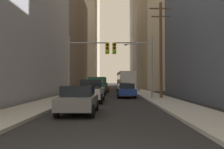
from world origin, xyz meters
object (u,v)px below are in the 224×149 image
object	(u,v)px
city_bus	(125,80)
sedan_grey	(79,100)
sedan_navy	(124,88)
sedan_red	(103,87)
pickup_truck_white	(91,91)
traffic_signal_near_right	(135,57)
sedan_blue	(126,90)
traffic_signal_near_left	(87,57)
cargo_van_green	(98,85)

from	to	relation	value
city_bus	sedan_grey	xyz separation A→B (m)	(-3.89, -31.43, -1.16)
city_bus	sedan_navy	xyz separation A→B (m)	(-0.59, -9.13, -1.16)
sedan_grey	sedan_red	bearing A→B (deg)	89.99
city_bus	sedan_red	xyz separation A→B (m)	(-3.88, -5.64, -1.16)
pickup_truck_white	traffic_signal_near_right	distance (m)	5.58
pickup_truck_white	sedan_blue	distance (m)	6.41
city_bus	traffic_signal_near_left	distance (m)	22.09
sedan_navy	pickup_truck_white	bearing A→B (deg)	-102.77
cargo_van_green	sedan_grey	xyz separation A→B (m)	(0.21, -18.16, -0.52)
sedan_grey	traffic_signal_near_left	distance (m)	10.49
sedan_red	pickup_truck_white	bearing A→B (deg)	-90.24
pickup_truck_white	traffic_signal_near_left	size ratio (longest dim) A/B	0.90
cargo_van_green	traffic_signal_near_left	bearing A→B (deg)	-93.59
city_bus	sedan_blue	size ratio (longest dim) A/B	2.72
pickup_truck_white	cargo_van_green	xyz separation A→B (m)	(-0.14, 10.75, 0.35)
cargo_van_green	sedan_navy	size ratio (longest dim) A/B	1.23
sedan_blue	pickup_truck_white	bearing A→B (deg)	-120.37
city_bus	sedan_red	size ratio (longest dim) A/B	2.72
traffic_signal_near_left	traffic_signal_near_right	world-z (taller)	same
pickup_truck_white	traffic_signal_near_right	xyz separation A→B (m)	(3.89, 2.52, 3.11)
pickup_truck_white	traffic_signal_near_right	world-z (taller)	traffic_signal_near_right
city_bus	pickup_truck_white	world-z (taller)	city_bus
traffic_signal_near_right	traffic_signal_near_left	bearing A→B (deg)	180.00
sedan_navy	traffic_signal_near_left	xyz separation A→B (m)	(-4.03, -12.36, 3.28)
sedan_navy	traffic_signal_near_right	size ratio (longest dim) A/B	0.71
sedan_navy	sedan_red	world-z (taller)	same
cargo_van_green	traffic_signal_near_left	world-z (taller)	traffic_signal_near_left
sedan_grey	sedan_navy	size ratio (longest dim) A/B	0.99
sedan_grey	traffic_signal_near_right	world-z (taller)	traffic_signal_near_right
sedan_navy	traffic_signal_near_right	xyz separation A→B (m)	(0.52, -12.36, 3.27)
city_bus	sedan_navy	bearing A→B (deg)	-93.67
traffic_signal_near_left	sedan_red	bearing A→B (deg)	87.35
city_bus	sedan_navy	size ratio (longest dim) A/B	2.74
sedan_grey	sedan_blue	distance (m)	13.32
pickup_truck_white	traffic_signal_near_right	size ratio (longest dim) A/B	0.90
city_bus	sedan_grey	world-z (taller)	city_bus
city_bus	traffic_signal_near_right	world-z (taller)	traffic_signal_near_right
traffic_signal_near_left	traffic_signal_near_right	xyz separation A→B (m)	(4.55, -0.00, -0.01)
city_bus	traffic_signal_near_left	xyz separation A→B (m)	(-4.62, -21.50, 2.12)
sedan_navy	traffic_signal_near_left	bearing A→B (deg)	-108.06
cargo_van_green	traffic_signal_near_left	xyz separation A→B (m)	(-0.52, -8.23, 2.76)
sedan_grey	sedan_blue	world-z (taller)	same
sedan_grey	sedan_red	size ratio (longest dim) A/B	0.99
sedan_navy	cargo_van_green	bearing A→B (deg)	-130.35
sedan_grey	traffic_signal_near_left	bearing A→B (deg)	94.19
sedan_blue	traffic_signal_near_right	distance (m)	4.49
sedan_red	traffic_signal_near_right	bearing A→B (deg)	-76.48
pickup_truck_white	sedan_blue	xyz separation A→B (m)	(3.24, 5.53, -0.16)
sedan_red	sedan_grey	bearing A→B (deg)	-90.01
sedan_navy	traffic_signal_near_right	world-z (taller)	traffic_signal_near_right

